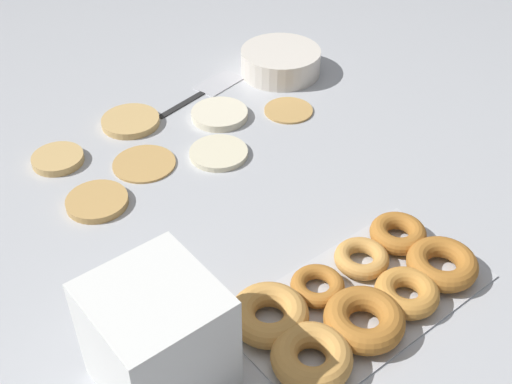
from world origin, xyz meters
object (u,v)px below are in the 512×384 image
object	(u,v)px
pancake_6	(97,201)
pancake_5	(219,153)
batter_bowl	(281,62)
donut_tray	(358,297)
pancake_3	(220,114)
spatula	(211,87)
pancake_0	(144,163)
pancake_4	(58,159)
container_stack	(158,339)
pancake_2	(131,121)
pancake_1	(289,109)

from	to	relation	value
pancake_6	pancake_5	bearing A→B (deg)	-3.35
batter_bowl	donut_tray	bearing A→B (deg)	-121.30
pancake_3	spatula	world-z (taller)	pancake_3
pancake_0	donut_tray	bearing A→B (deg)	-82.77
pancake_3	pancake_4	xyz separation A→B (m)	(-0.32, 0.06, -0.00)
donut_tray	container_stack	distance (m)	0.30
pancake_2	pancake_3	xyz separation A→B (m)	(0.15, -0.09, 0.00)
pancake_0	container_stack	xyz separation A→B (m)	(-0.22, -0.42, 0.08)
pancake_3	donut_tray	size ratio (longest dim) A/B	0.30
pancake_3	donut_tray	world-z (taller)	donut_tray
pancake_5	batter_bowl	size ratio (longest dim) A/B	0.62
pancake_4	donut_tray	bearing A→B (deg)	-72.91
pancake_2	pancake_6	world-z (taller)	pancake_2
donut_tray	pancake_6	bearing A→B (deg)	112.69
pancake_3	pancake_0	bearing A→B (deg)	-168.20
pancake_2	pancake_3	world-z (taller)	pancake_3
pancake_0	pancake_6	world-z (taller)	pancake_6
pancake_0	donut_tray	size ratio (longest dim) A/B	0.30
donut_tray	pancake_5	bearing A→B (deg)	81.48
batter_bowl	pancake_2	bearing A→B (deg)	175.91
pancake_1	container_stack	bearing A→B (deg)	-144.79
pancake_1	container_stack	world-z (taller)	container_stack
pancake_2	pancake_4	size ratio (longest dim) A/B	1.22
pancake_3	container_stack	world-z (taller)	container_stack
pancake_1	pancake_6	bearing A→B (deg)	-177.38
pancake_1	pancake_6	size ratio (longest dim) A/B	0.95
pancake_4	donut_tray	size ratio (longest dim) A/B	0.25
batter_bowl	pancake_4	bearing A→B (deg)	-179.87
pancake_2	pancake_6	xyz separation A→B (m)	(-0.17, -0.18, -0.00)
pancake_1	pancake_6	xyz separation A→B (m)	(-0.45, -0.02, 0.00)
pancake_5	spatula	world-z (taller)	pancake_5
pancake_6	container_stack	distance (m)	0.39
pancake_4	donut_tray	distance (m)	0.62
pancake_2	batter_bowl	distance (m)	0.37
pancake_0	donut_tray	xyz separation A→B (m)	(0.06, -0.49, 0.01)
pancake_4	pancake_6	bearing A→B (deg)	-90.32
pancake_5	pancake_6	bearing A→B (deg)	176.65
pancake_0	pancake_2	world-z (taller)	pancake_2
container_stack	spatula	bearing A→B (deg)	49.67
pancake_5	pancake_2	bearing A→B (deg)	110.94
pancake_3	pancake_6	size ratio (longest dim) A/B	1.09
batter_bowl	container_stack	distance (m)	0.83
pancake_5	spatula	distance (m)	0.25
pancake_0	pancake_6	xyz separation A→B (m)	(-0.12, -0.05, 0.00)
pancake_0	pancake_2	bearing A→B (deg)	69.68
container_stack	batter_bowl	bearing A→B (deg)	39.14
pancake_4	pancake_6	world-z (taller)	pancake_4
pancake_4	pancake_5	distance (m)	0.30
pancake_3	spatula	distance (m)	0.12
pancake_3	pancake_5	xyz separation A→B (m)	(-0.08, -0.11, -0.00)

